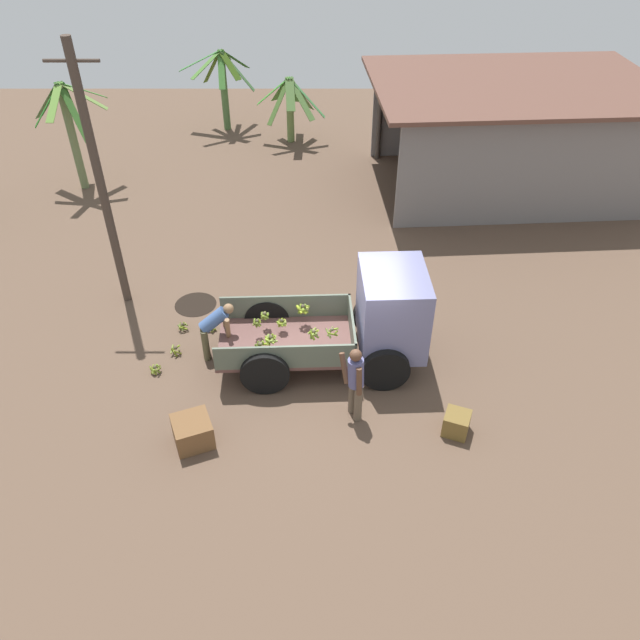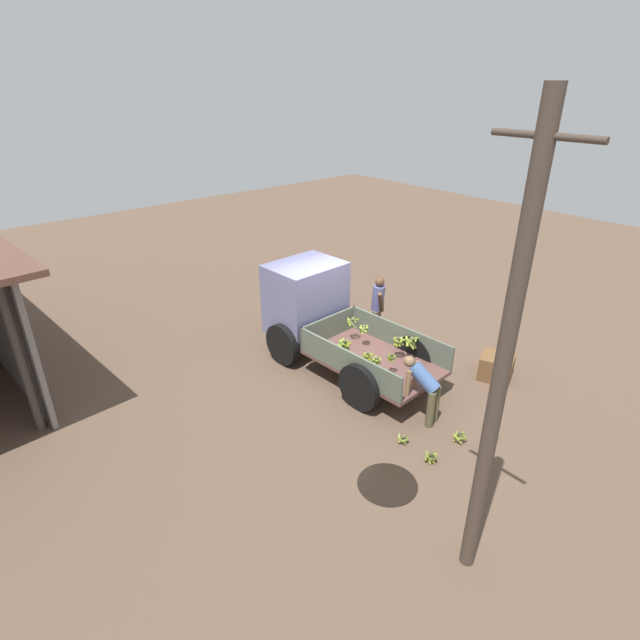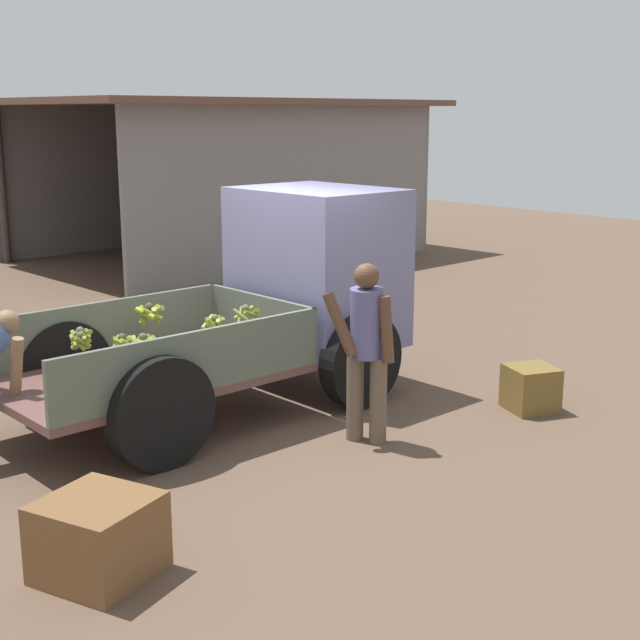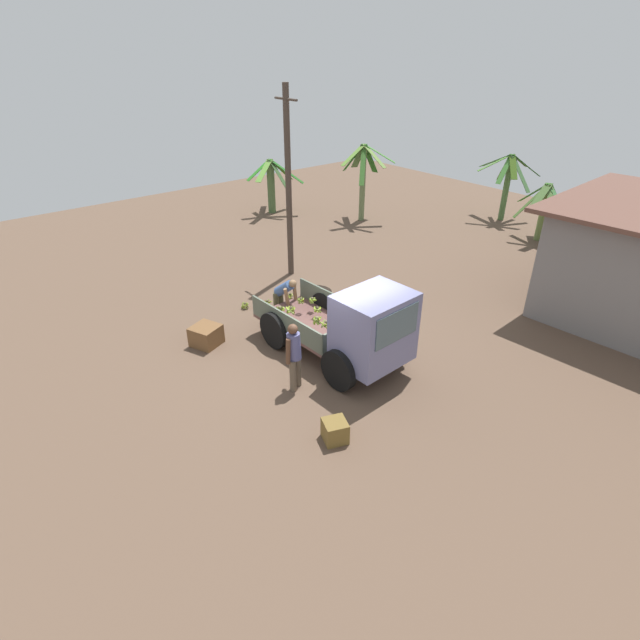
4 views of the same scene
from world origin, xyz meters
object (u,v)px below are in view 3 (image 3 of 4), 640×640
(person_foreground_visitor, at_px, (366,345))
(wooden_crate_1, at_px, (531,388))
(cargo_truck, at_px, (284,292))
(wooden_crate_0, at_px, (98,538))

(person_foreground_visitor, distance_m, wooden_crate_1, 2.08)
(cargo_truck, xyz_separation_m, wooden_crate_1, (1.57, -2.07, -0.89))
(person_foreground_visitor, distance_m, wooden_crate_0, 3.15)
(person_foreground_visitor, bearing_deg, wooden_crate_0, -12.61)
(cargo_truck, bearing_deg, wooden_crate_0, -147.77)
(cargo_truck, bearing_deg, wooden_crate_1, -55.19)
(cargo_truck, height_order, person_foreground_visitor, cargo_truck)
(wooden_crate_0, height_order, wooden_crate_1, wooden_crate_0)
(cargo_truck, distance_m, person_foreground_visitor, 1.69)
(wooden_crate_1, bearing_deg, person_foreground_visitor, 167.41)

